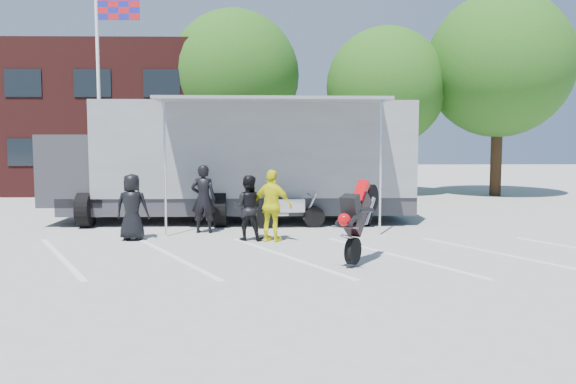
{
  "coord_description": "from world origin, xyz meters",
  "views": [
    {
      "loc": [
        0.02,
        -10.87,
        2.45
      ],
      "look_at": [
        0.27,
        1.98,
        1.3
      ],
      "focal_mm": 35.0,
      "sensor_mm": 36.0,
      "label": 1
    }
  ],
  "objects_px": {
    "spectator_leather_b": "(203,199)",
    "tree_right": "(499,65)",
    "tree_left": "(234,76)",
    "stunt_bike_rider": "(365,261)",
    "tree_mid": "(386,87)",
    "spectator_leather_c": "(248,208)",
    "spectator_hivis": "(272,206)",
    "flagpole": "(105,70)",
    "spectator_leather_a": "(132,207)",
    "transporter_truck": "(240,221)",
    "parked_motorcycle": "(290,228)"
  },
  "relations": [
    {
      "from": "tree_mid",
      "to": "tree_right",
      "type": "height_order",
      "value": "tree_right"
    },
    {
      "from": "tree_mid",
      "to": "spectator_hivis",
      "type": "bearing_deg",
      "value": -112.69
    },
    {
      "from": "flagpole",
      "to": "spectator_leather_b",
      "type": "relative_size",
      "value": 4.33
    },
    {
      "from": "tree_mid",
      "to": "spectator_leather_c",
      "type": "relative_size",
      "value": 4.72
    },
    {
      "from": "tree_left",
      "to": "spectator_leather_c",
      "type": "xyz_separation_m",
      "value": [
        1.29,
        -13.01,
        -4.75
      ]
    },
    {
      "from": "tree_left",
      "to": "spectator_leather_c",
      "type": "distance_m",
      "value": 13.91
    },
    {
      "from": "flagpole",
      "to": "tree_left",
      "type": "distance_m",
      "value": 7.37
    },
    {
      "from": "flagpole",
      "to": "spectator_hivis",
      "type": "height_order",
      "value": "flagpole"
    },
    {
      "from": "transporter_truck",
      "to": "stunt_bike_rider",
      "type": "xyz_separation_m",
      "value": [
        2.96,
        -5.96,
        0.0
      ]
    },
    {
      "from": "transporter_truck",
      "to": "spectator_leather_a",
      "type": "relative_size",
      "value": 6.88
    },
    {
      "from": "tree_left",
      "to": "spectator_leather_b",
      "type": "distance_m",
      "value": 12.7
    },
    {
      "from": "tree_mid",
      "to": "parked_motorcycle",
      "type": "distance_m",
      "value": 12.09
    },
    {
      "from": "flagpole",
      "to": "spectator_leather_b",
      "type": "distance_m",
      "value": 8.32
    },
    {
      "from": "tree_left",
      "to": "spectator_leather_a",
      "type": "height_order",
      "value": "tree_left"
    },
    {
      "from": "flagpole",
      "to": "stunt_bike_rider",
      "type": "xyz_separation_m",
      "value": [
        8.08,
        -9.55,
        -5.05
      ]
    },
    {
      "from": "stunt_bike_rider",
      "to": "tree_mid",
      "type": "bearing_deg",
      "value": 110.27
    },
    {
      "from": "spectator_leather_a",
      "to": "spectator_hivis",
      "type": "bearing_deg",
      "value": 177.4
    },
    {
      "from": "spectator_leather_a",
      "to": "spectator_leather_b",
      "type": "distance_m",
      "value": 1.97
    },
    {
      "from": "tree_mid",
      "to": "transporter_truck",
      "type": "bearing_deg",
      "value": -125.52
    },
    {
      "from": "tree_left",
      "to": "tree_mid",
      "type": "bearing_deg",
      "value": -8.13
    },
    {
      "from": "transporter_truck",
      "to": "parked_motorcycle",
      "type": "xyz_separation_m",
      "value": [
        1.51,
        -1.43,
        0.0
      ]
    },
    {
      "from": "tree_left",
      "to": "tree_mid",
      "type": "height_order",
      "value": "tree_left"
    },
    {
      "from": "tree_left",
      "to": "stunt_bike_rider",
      "type": "bearing_deg",
      "value": -76.15
    },
    {
      "from": "spectator_leather_a",
      "to": "spectator_hivis",
      "type": "distance_m",
      "value": 3.51
    },
    {
      "from": "parked_motorcycle",
      "to": "spectator_leather_a",
      "type": "xyz_separation_m",
      "value": [
        -3.98,
        -1.89,
        0.83
      ]
    },
    {
      "from": "parked_motorcycle",
      "to": "stunt_bike_rider",
      "type": "relative_size",
      "value": 1.15
    },
    {
      "from": "tree_mid",
      "to": "spectator_hivis",
      "type": "distance_m",
      "value": 13.83
    },
    {
      "from": "tree_right",
      "to": "spectator_leather_b",
      "type": "relative_size",
      "value": 4.94
    },
    {
      "from": "tree_mid",
      "to": "spectator_leather_b",
      "type": "xyz_separation_m",
      "value": [
        -6.96,
        -10.82,
        -4.02
      ]
    },
    {
      "from": "tree_right",
      "to": "parked_motorcycle",
      "type": "xyz_separation_m",
      "value": [
        -9.62,
        -9.52,
        -5.88
      ]
    },
    {
      "from": "tree_right",
      "to": "tree_left",
      "type": "bearing_deg",
      "value": 172.87
    },
    {
      "from": "stunt_bike_rider",
      "to": "flagpole",
      "type": "bearing_deg",
      "value": 162.79
    },
    {
      "from": "tree_right",
      "to": "spectator_leather_a",
      "type": "bearing_deg",
      "value": -139.98
    },
    {
      "from": "transporter_truck",
      "to": "spectator_leather_b",
      "type": "bearing_deg",
      "value": -111.76
    },
    {
      "from": "spectator_leather_b",
      "to": "tree_right",
      "type": "bearing_deg",
      "value": -133.76
    },
    {
      "from": "tree_mid",
      "to": "transporter_truck",
      "type": "xyz_separation_m",
      "value": [
        -6.13,
        -8.59,
        -4.94
      ]
    },
    {
      "from": "spectator_leather_b",
      "to": "tree_mid",
      "type": "bearing_deg",
      "value": -117.3
    },
    {
      "from": "tree_mid",
      "to": "transporter_truck",
      "type": "relative_size",
      "value": 0.67
    },
    {
      "from": "transporter_truck",
      "to": "tree_right",
      "type": "bearing_deg",
      "value": 34.75
    },
    {
      "from": "tree_left",
      "to": "transporter_truck",
      "type": "relative_size",
      "value": 0.75
    },
    {
      "from": "tree_mid",
      "to": "spectator_leather_c",
      "type": "xyz_separation_m",
      "value": [
        -5.71,
        -12.01,
        -4.13
      ]
    },
    {
      "from": "tree_left",
      "to": "spectator_hivis",
      "type": "relative_size",
      "value": 4.86
    },
    {
      "from": "flagpole",
      "to": "spectator_leather_b",
      "type": "bearing_deg",
      "value": -53.66
    },
    {
      "from": "tree_right",
      "to": "stunt_bike_rider",
      "type": "relative_size",
      "value": 5.08
    },
    {
      "from": "spectator_leather_b",
      "to": "stunt_bike_rider",
      "type": "bearing_deg",
      "value": 141.01
    },
    {
      "from": "parked_motorcycle",
      "to": "stunt_bike_rider",
      "type": "bearing_deg",
      "value": -168.65
    },
    {
      "from": "tree_left",
      "to": "spectator_leather_a",
      "type": "relative_size",
      "value": 5.19
    },
    {
      "from": "tree_left",
      "to": "spectator_leather_b",
      "type": "xyz_separation_m",
      "value": [
        0.04,
        -11.82,
        -4.64
      ]
    },
    {
      "from": "transporter_truck",
      "to": "spectator_leather_c",
      "type": "height_order",
      "value": "transporter_truck"
    },
    {
      "from": "tree_right",
      "to": "spectator_leather_a",
      "type": "relative_size",
      "value": 5.48
    }
  ]
}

